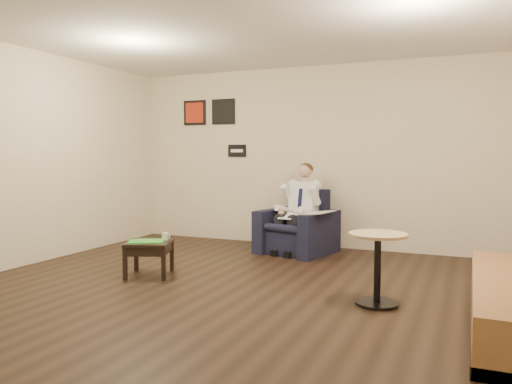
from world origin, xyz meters
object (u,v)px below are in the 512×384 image
at_px(green_folder, 146,241).
at_px(coffee_mug, 165,236).
at_px(smartphone, 156,239).
at_px(side_table, 149,258).
at_px(armchair, 297,221).
at_px(banquette, 510,255).
at_px(seated_man, 292,211).
at_px(cafe_table, 377,269).

bearing_deg(green_folder, coffee_mug, 54.26).
relative_size(green_folder, smartphone, 3.21).
bearing_deg(side_table, coffee_mug, 54.26).
xyz_separation_m(armchair, green_folder, (-1.17, -2.05, -0.04)).
distance_m(armchair, side_table, 2.34).
bearing_deg(coffee_mug, banquette, -7.25).
xyz_separation_m(seated_man, side_table, (-1.13, -1.91, -0.42)).
bearing_deg(armchair, seated_man, -90.00).
height_order(green_folder, smartphone, green_folder).
xyz_separation_m(armchair, smartphone, (-1.16, -1.87, -0.05)).
xyz_separation_m(seated_man, smartphone, (-1.14, -1.76, -0.21)).
bearing_deg(cafe_table, side_table, 177.81).
distance_m(smartphone, cafe_table, 2.71).
bearing_deg(side_table, seated_man, 59.44).
height_order(coffee_mug, smartphone, coffee_mug).
bearing_deg(banquette, coffee_mug, 172.75).
distance_m(side_table, smartphone, 0.26).
height_order(armchair, coffee_mug, armchair).
relative_size(armchair, banquette, 0.40).
distance_m(seated_man, side_table, 2.26).
xyz_separation_m(side_table, banquette, (3.79, -0.31, 0.41)).
bearing_deg(cafe_table, coffee_mug, 174.17).
bearing_deg(green_folder, side_table, 54.26).
bearing_deg(banquette, smartphone, 173.09).
height_order(green_folder, coffee_mug, coffee_mug).
height_order(seated_man, coffee_mug, seated_man).
bearing_deg(cafe_table, banquette, -10.52).
bearing_deg(smartphone, coffee_mug, -7.10).
bearing_deg(green_folder, seated_man, 59.36).
bearing_deg(side_table, banquette, -4.65).
height_order(green_folder, banquette, banquette).
xyz_separation_m(green_folder, coffee_mug, (0.13, 0.19, 0.04)).
xyz_separation_m(coffee_mug, banquette, (3.68, -0.47, 0.16)).
distance_m(seated_man, green_folder, 2.26).
xyz_separation_m(green_folder, smartphone, (0.01, 0.18, -0.00)).
xyz_separation_m(armchair, banquette, (2.64, -2.33, 0.15)).
bearing_deg(green_folder, cafe_table, -1.61).
relative_size(seated_man, smartphone, 9.87).
height_order(seated_man, side_table, seated_man).
distance_m(coffee_mug, banquette, 3.71).
distance_m(armchair, seated_man, 0.21).
bearing_deg(coffee_mug, green_folder, -125.74).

